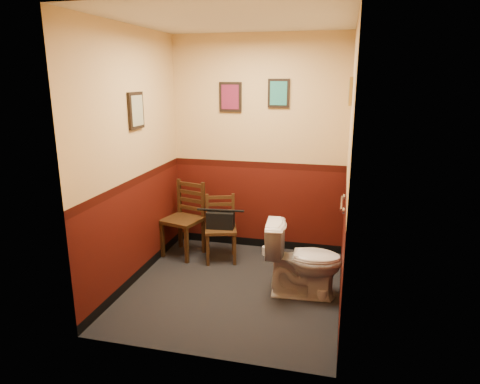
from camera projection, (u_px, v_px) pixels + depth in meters
The scene contains 17 objects.
floor at pixel (234, 288), 4.59m from camera, with size 2.20×2.40×0.00m, color black.
ceiling at pixel (233, 19), 3.89m from camera, with size 2.20×2.40×0.00m, color silver.
wall_back at pixel (258, 146), 5.37m from camera, with size 2.20×2.70×0.00m, color #410F09.
wall_front at pixel (193, 196), 3.12m from camera, with size 2.20×2.70×0.00m, color #410F09.
wall_left at pixel (133, 159), 4.49m from camera, with size 2.40×2.70×0.00m, color #410F09.
wall_right at pixel (348, 170), 3.99m from camera, with size 2.40×2.70×0.00m, color #410F09.
grab_bar at pixel (342, 203), 4.33m from camera, with size 0.05×0.56×0.06m.
framed_print_back_a at pixel (230, 97), 5.27m from camera, with size 0.28×0.04×0.36m.
framed_print_back_b at pixel (279, 93), 5.12m from camera, with size 0.26×0.04×0.34m.
framed_print_left at pixel (136, 111), 4.45m from camera, with size 0.04×0.30×0.38m.
framed_print_right at pixel (350, 91), 4.37m from camera, with size 0.04×0.34×0.28m.
toilet at pixel (303, 260), 4.36m from camera, with size 0.44×0.78×0.77m, color white.
toilet_brush at pixel (322, 293), 4.34m from camera, with size 0.12×0.12×0.42m.
chair_left at pixel (185, 219), 5.37m from camera, with size 0.53×0.53×0.93m.
chair_right at pixel (221, 228), 5.23m from camera, with size 0.47×0.47×0.80m.
handbag at pixel (221, 220), 5.16m from camera, with size 0.34×0.19×0.24m.
tp_stack at pixel (271, 242), 5.39m from camera, with size 0.24×0.15×0.42m.
Camera 1 is at (1.05, -4.03, 2.19)m, focal length 32.00 mm.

